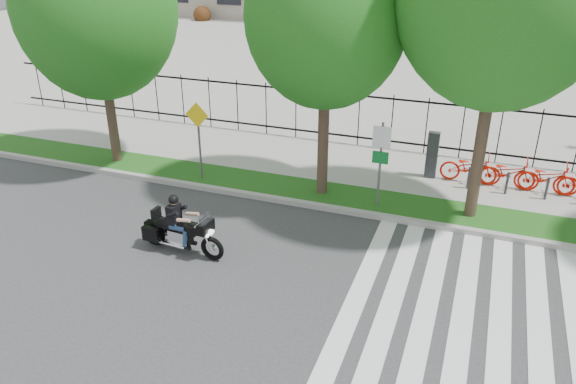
% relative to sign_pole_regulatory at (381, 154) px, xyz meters
% --- Properties ---
extents(ground, '(120.00, 120.00, 0.00)m').
position_rel_sign_pole_regulatory_xyz_m(ground, '(-1.72, -4.58, -1.74)').
color(ground, '#333335').
rests_on(ground, ground).
extents(curb, '(60.00, 0.20, 0.15)m').
position_rel_sign_pole_regulatory_xyz_m(curb, '(-1.72, -0.48, -1.66)').
color(curb, '#999690').
rests_on(curb, ground).
extents(grass_verge, '(60.00, 1.50, 0.15)m').
position_rel_sign_pole_regulatory_xyz_m(grass_verge, '(-1.72, 0.37, -1.66)').
color(grass_verge, '#194D13').
rests_on(grass_verge, ground).
extents(sidewalk, '(60.00, 3.50, 0.15)m').
position_rel_sign_pole_regulatory_xyz_m(sidewalk, '(-1.72, 2.87, -1.66)').
color(sidewalk, gray).
rests_on(sidewalk, ground).
extents(plaza, '(80.00, 34.00, 0.10)m').
position_rel_sign_pole_regulatory_xyz_m(plaza, '(-1.72, 20.42, -1.69)').
color(plaza, gray).
rests_on(plaza, ground).
extents(crosswalk_stripes, '(5.70, 8.00, 0.01)m').
position_rel_sign_pole_regulatory_xyz_m(crosswalk_stripes, '(3.11, -4.58, -1.73)').
color(crosswalk_stripes, silver).
rests_on(crosswalk_stripes, ground).
extents(iron_fence, '(30.00, 0.06, 2.00)m').
position_rel_sign_pole_regulatory_xyz_m(iron_fence, '(-1.72, 4.62, -0.59)').
color(iron_fence, black).
rests_on(iron_fence, sidewalk).
extents(lamp_post_left, '(1.06, 0.70, 4.25)m').
position_rel_sign_pole_regulatory_xyz_m(lamp_post_left, '(-13.72, 7.42, 1.47)').
color(lamp_post_left, black).
rests_on(lamp_post_left, ground).
extents(street_tree_0, '(4.96, 4.96, 7.88)m').
position_rel_sign_pole_regulatory_xyz_m(street_tree_0, '(-9.12, 0.37, 3.43)').
color(street_tree_0, '#3C2B20').
rests_on(street_tree_0, grass_verge).
extents(street_tree_1, '(4.43, 4.43, 7.73)m').
position_rel_sign_pole_regulatory_xyz_m(street_tree_1, '(-1.77, 0.37, 3.58)').
color(street_tree_1, '#3C2B20').
rests_on(street_tree_1, grass_verge).
extents(sign_pole_regulatory, '(0.50, 0.09, 2.50)m').
position_rel_sign_pole_regulatory_xyz_m(sign_pole_regulatory, '(0.00, 0.00, 0.00)').
color(sign_pole_regulatory, '#59595B').
rests_on(sign_pole_regulatory, grass_verge).
extents(sign_pole_warning, '(0.78, 0.09, 2.49)m').
position_rel_sign_pole_regulatory_xyz_m(sign_pole_warning, '(-5.67, 0.00, 0.00)').
color(sign_pole_warning, '#59595B').
rests_on(sign_pole_warning, grass_verge).
extents(motorcycle_rider, '(2.42, 0.77, 1.87)m').
position_rel_sign_pole_regulatory_xyz_m(motorcycle_rider, '(-4.13, -3.91, -1.12)').
color(motorcycle_rider, black).
rests_on(motorcycle_rider, ground).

